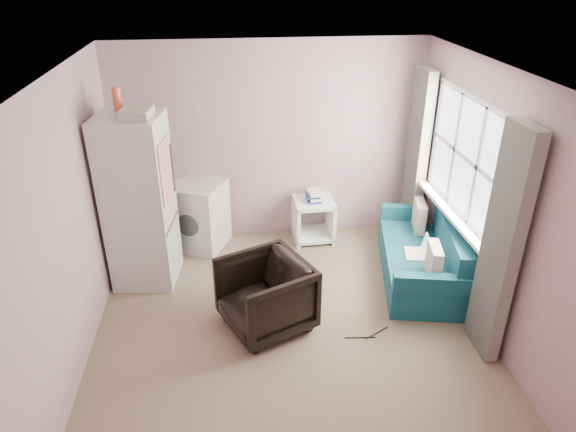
# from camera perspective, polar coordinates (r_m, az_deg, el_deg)

# --- Properties ---
(room) EXTENTS (3.84, 4.24, 2.54)m
(room) POSITION_cam_1_polar(r_m,az_deg,el_deg) (4.49, 0.49, -0.57)
(room) COLOR #816C54
(room) RESTS_ON ground
(armchair) EXTENTS (0.98, 1.01, 0.80)m
(armchair) POSITION_cam_1_polar(r_m,az_deg,el_deg) (5.06, -2.53, -8.45)
(armchair) COLOR black
(armchair) RESTS_ON ground
(fridge) EXTENTS (0.74, 0.73, 2.18)m
(fridge) POSITION_cam_1_polar(r_m,az_deg,el_deg) (5.75, -16.20, 1.63)
(fridge) COLOR silver
(fridge) RESTS_ON ground
(washing_machine) EXTENTS (0.80, 0.80, 0.86)m
(washing_machine) POSITION_cam_1_polar(r_m,az_deg,el_deg) (6.51, -9.90, 0.26)
(washing_machine) COLOR silver
(washing_machine) RESTS_ON ground
(side_table) EXTENTS (0.52, 0.52, 0.68)m
(side_table) POSITION_cam_1_polar(r_m,az_deg,el_deg) (6.62, 2.83, -0.05)
(side_table) COLOR white
(side_table) RESTS_ON ground
(sofa) EXTENTS (1.09, 1.81, 0.76)m
(sofa) POSITION_cam_1_polar(r_m,az_deg,el_deg) (6.03, 14.85, -4.45)
(sofa) COLOR #175D6C
(sofa) RESTS_ON ground
(window_dressing) EXTENTS (0.17, 2.62, 2.18)m
(window_dressing) POSITION_cam_1_polar(r_m,az_deg,el_deg) (5.63, 17.73, 2.36)
(window_dressing) COLOR white
(window_dressing) RESTS_ON ground
(floor_cables) EXTENTS (0.47, 0.16, 0.01)m
(floor_cables) POSITION_cam_1_polar(r_m,az_deg,el_deg) (5.22, 8.93, -12.95)
(floor_cables) COLOR black
(floor_cables) RESTS_ON ground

